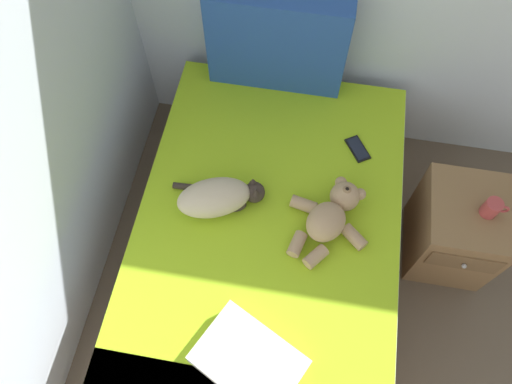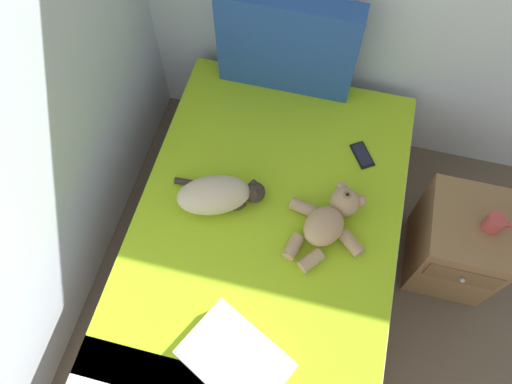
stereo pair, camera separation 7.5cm
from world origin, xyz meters
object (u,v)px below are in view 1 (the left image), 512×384
(mug, at_px, (492,208))
(cell_phone, at_px, (358,149))
(patterned_cushion, at_px, (277,44))
(bed, at_px, (266,250))
(throw_pillow, at_px, (249,362))
(nightstand, at_px, (455,230))
(cat, at_px, (218,197))
(teddy_bear, at_px, (331,215))

(mug, bearing_deg, cell_phone, 160.70)
(patterned_cushion, height_order, cell_phone, patterned_cushion)
(bed, bearing_deg, throw_pillow, -87.51)
(patterned_cushion, distance_m, nightstand, 1.33)
(bed, distance_m, nightstand, 1.00)
(cat, height_order, mug, cat)
(patterned_cushion, height_order, cat, patterned_cushion)
(patterned_cushion, distance_m, throw_pillow, 1.50)
(teddy_bear, bearing_deg, throw_pillow, -110.28)
(bed, height_order, throw_pillow, throw_pillow)
(teddy_bear, xyz_separation_m, cell_phone, (0.10, 0.42, -0.06))
(teddy_bear, distance_m, mug, 0.77)
(throw_pillow, relative_size, mug, 3.33)
(bed, distance_m, mug, 1.10)
(cat, distance_m, mug, 1.28)
(cell_phone, height_order, nightstand, cell_phone)
(cat, bearing_deg, mug, 8.71)
(bed, xyz_separation_m, nightstand, (0.96, 0.29, -0.01))
(bed, height_order, cell_phone, cell_phone)
(mug, bearing_deg, throw_pillow, -138.63)
(nightstand, distance_m, mug, 0.31)
(cat, xyz_separation_m, cell_phone, (0.62, 0.42, -0.07))
(teddy_bear, relative_size, mug, 3.80)
(cat, distance_m, nightstand, 1.27)
(mug, bearing_deg, patterned_cushion, 152.01)
(cat, relative_size, mug, 3.69)
(cat, distance_m, cell_phone, 0.75)
(teddy_bear, xyz_separation_m, mug, (0.74, 0.19, -0.05))
(cell_phone, height_order, throw_pillow, throw_pillow)
(bed, bearing_deg, teddy_bear, 16.36)
(teddy_bear, bearing_deg, bed, -163.64)
(patterned_cushion, xyz_separation_m, teddy_bear, (0.38, -0.79, -0.21))
(cat, height_order, throw_pillow, cat)
(cell_phone, relative_size, nightstand, 0.32)
(teddy_bear, height_order, mug, teddy_bear)
(throw_pillow, height_order, mug, throw_pillow)
(teddy_bear, bearing_deg, mug, 14.43)
(throw_pillow, bearing_deg, mug, 41.37)
(bed, relative_size, nightstand, 3.71)
(patterned_cushion, relative_size, throw_pillow, 1.74)
(bed, xyz_separation_m, teddy_bear, (0.28, 0.08, 0.34))
(cat, bearing_deg, bed, -18.23)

